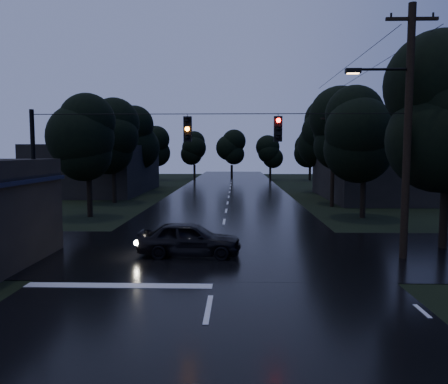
{
  "coord_description": "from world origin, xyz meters",
  "views": [
    {
      "loc": [
        0.76,
        -6.52,
        4.28
      ],
      "look_at": [
        0.16,
        14.38,
        2.37
      ],
      "focal_mm": 35.0,
      "sensor_mm": 36.0,
      "label": 1
    }
  ],
  "objects": [
    {
      "name": "main_road",
      "position": [
        0.0,
        30.0,
        0.0
      ],
      "size": [
        12.0,
        120.0,
        0.02
      ],
      "primitive_type": "cube",
      "color": "black",
      "rests_on": "ground"
    },
    {
      "name": "cross_street",
      "position": [
        0.0,
        12.0,
        0.0
      ],
      "size": [
        60.0,
        9.0,
        0.02
      ],
      "primitive_type": "cube",
      "color": "black",
      "rests_on": "ground"
    },
    {
      "name": "building_far_right",
      "position": [
        14.0,
        34.0,
        2.2
      ],
      "size": [
        10.0,
        14.0,
        4.4
      ],
      "primitive_type": "cube",
      "color": "black",
      "rests_on": "ground"
    },
    {
      "name": "building_far_left",
      "position": [
        -14.0,
        40.0,
        2.5
      ],
      "size": [
        10.0,
        16.0,
        5.0
      ],
      "primitive_type": "cube",
      "color": "black",
      "rests_on": "ground"
    },
    {
      "name": "utility_pole_main",
      "position": [
        7.41,
        11.0,
        5.26
      ],
      "size": [
        3.5,
        0.3,
        10.0
      ],
      "color": "black",
      "rests_on": "ground"
    },
    {
      "name": "utility_pole_far",
      "position": [
        8.3,
        28.0,
        3.88
      ],
      "size": [
        2.0,
        0.3,
        7.5
      ],
      "color": "black",
      "rests_on": "ground"
    },
    {
      "name": "anchor_pole_left",
      "position": [
        -7.5,
        11.0,
        3.0
      ],
      "size": [
        0.18,
        0.18,
        6.0
      ],
      "primitive_type": "cylinder",
      "color": "black",
      "rests_on": "ground"
    },
    {
      "name": "span_signals",
      "position": [
        0.56,
        10.99,
        5.24
      ],
      "size": [
        15.0,
        0.37,
        1.12
      ],
      "color": "black",
      "rests_on": "ground"
    },
    {
      "name": "tree_left_a",
      "position": [
        -9.0,
        22.0,
        5.24
      ],
      "size": [
        3.92,
        3.92,
        8.26
      ],
      "color": "black",
      "rests_on": "ground"
    },
    {
      "name": "tree_left_b",
      "position": [
        -9.6,
        30.0,
        5.62
      ],
      "size": [
        4.2,
        4.2,
        8.85
      ],
      "color": "black",
      "rests_on": "ground"
    },
    {
      "name": "tree_left_c",
      "position": [
        -10.2,
        40.0,
        5.99
      ],
      "size": [
        4.48,
        4.48,
        9.44
      ],
      "color": "black",
      "rests_on": "ground"
    },
    {
      "name": "tree_right_a",
      "position": [
        9.0,
        22.0,
        5.62
      ],
      "size": [
        4.2,
        4.2,
        8.85
      ],
      "color": "black",
      "rests_on": "ground"
    },
    {
      "name": "tree_right_b",
      "position": [
        9.6,
        30.0,
        5.99
      ],
      "size": [
        4.48,
        4.48,
        9.44
      ],
      "color": "black",
      "rests_on": "ground"
    },
    {
      "name": "tree_right_c",
      "position": [
        10.2,
        40.0,
        6.37
      ],
      "size": [
        4.76,
        4.76,
        10.03
      ],
      "color": "black",
      "rests_on": "ground"
    },
    {
      "name": "car",
      "position": [
        -1.17,
        11.18,
        0.72
      ],
      "size": [
        4.3,
        1.88,
        1.44
      ],
      "primitive_type": "imported",
      "rotation": [
        0.0,
        0.0,
        1.53
      ],
      "color": "black",
      "rests_on": "ground"
    }
  ]
}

